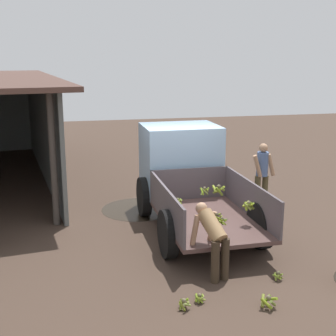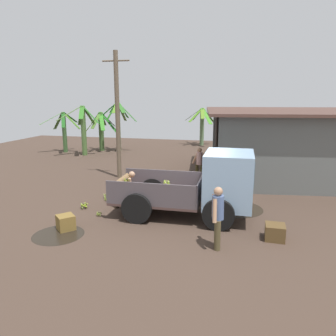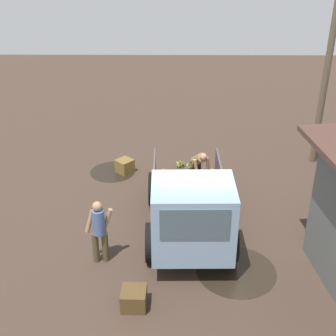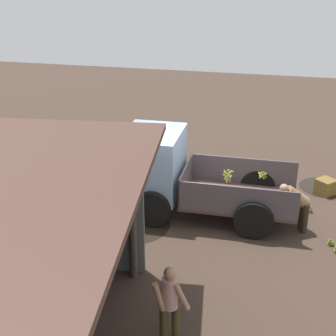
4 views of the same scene
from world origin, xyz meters
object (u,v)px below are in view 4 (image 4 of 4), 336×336
(banana_bunch_on_ground_2, at_px, (309,209))
(wooden_crate_1, at_px, (121,176))
(person_foreground_visitor, at_px, (176,149))
(person_bystander_near_shed, at_px, (170,302))
(wooden_crate_0, at_px, (326,187))
(person_worker_loading, at_px, (296,203))
(banana_bunch_on_ground_0, at_px, (331,242))
(cargo_truck, at_px, (170,170))

(banana_bunch_on_ground_2, relative_size, wooden_crate_1, 0.37)
(person_foreground_visitor, xyz_separation_m, banana_bunch_on_ground_2, (-3.94, 1.40, -0.81))
(person_bystander_near_shed, xyz_separation_m, wooden_crate_0, (-2.96, -6.64, -0.63))
(person_foreground_visitor, bearing_deg, banana_bunch_on_ground_2, -26.88)
(person_worker_loading, xyz_separation_m, banana_bunch_on_ground_2, (-0.41, -1.07, -0.66))
(person_worker_loading, distance_m, person_bystander_near_shed, 4.81)
(wooden_crate_0, distance_m, wooden_crate_1, 5.95)
(banana_bunch_on_ground_0, distance_m, wooden_crate_1, 6.22)
(person_foreground_visitor, height_order, banana_bunch_on_ground_2, person_foreground_visitor)
(wooden_crate_1, bearing_deg, cargo_truck, 145.51)
(person_worker_loading, relative_size, wooden_crate_0, 2.74)
(banana_bunch_on_ground_2, distance_m, wooden_crate_1, 5.47)
(person_worker_loading, height_order, wooden_crate_0, person_worker_loading)
(cargo_truck, distance_m, wooden_crate_1, 2.38)
(person_worker_loading, bearing_deg, cargo_truck, -25.50)
(person_worker_loading, bearing_deg, banana_bunch_on_ground_2, -130.58)
(person_worker_loading, xyz_separation_m, banana_bunch_on_ground_0, (-0.84, 0.47, -0.67))
(wooden_crate_0, xyz_separation_m, wooden_crate_1, (5.91, 0.73, -0.00))
(cargo_truck, relative_size, wooden_crate_1, 8.57)
(cargo_truck, height_order, banana_bunch_on_ground_0, cargo_truck)
(cargo_truck, height_order, person_worker_loading, cargo_truck)
(banana_bunch_on_ground_0, distance_m, banana_bunch_on_ground_2, 1.60)
(cargo_truck, distance_m, banana_bunch_on_ground_0, 4.27)
(banana_bunch_on_ground_2, bearing_deg, cargo_truck, 11.41)
(person_bystander_near_shed, bearing_deg, person_foreground_visitor, 173.92)
(banana_bunch_on_ground_2, bearing_deg, person_foreground_visitor, -19.50)
(person_foreground_visitor, distance_m, banana_bunch_on_ground_0, 5.33)
(person_bystander_near_shed, distance_m, banana_bunch_on_ground_2, 6.00)
(person_bystander_near_shed, distance_m, wooden_crate_1, 6.64)
(person_foreground_visitor, relative_size, wooden_crate_1, 3.13)
(wooden_crate_1, bearing_deg, wooden_crate_0, -173.00)
(person_foreground_visitor, relative_size, wooden_crate_0, 3.53)
(person_bystander_near_shed, bearing_deg, wooden_crate_0, 137.86)
(cargo_truck, height_order, wooden_crate_1, cargo_truck)
(wooden_crate_1, bearing_deg, person_worker_loading, 162.60)
(person_foreground_visitor, height_order, wooden_crate_0, person_foreground_visitor)
(person_foreground_visitor, distance_m, person_bystander_near_shed, 6.96)
(person_bystander_near_shed, bearing_deg, banana_bunch_on_ground_2, 137.12)
(cargo_truck, distance_m, person_bystander_near_shed, 4.82)
(cargo_truck, xyz_separation_m, banana_bunch_on_ground_0, (-4.06, 0.81, -1.04))
(person_foreground_visitor, distance_m, wooden_crate_0, 4.47)
(person_bystander_near_shed, relative_size, wooden_crate_0, 3.29)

